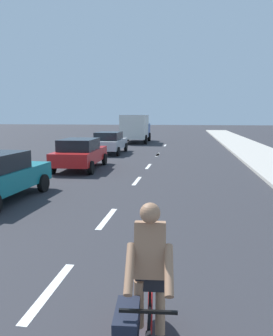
# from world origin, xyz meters

# --- Properties ---
(ground_plane) EXTENTS (160.00, 160.00, 0.00)m
(ground_plane) POSITION_xyz_m (0.00, 20.00, 0.00)
(ground_plane) COLOR #2D2D33
(sidewalk_strip) EXTENTS (3.60, 80.00, 0.14)m
(sidewalk_strip) POSITION_xyz_m (7.11, 22.00, 0.07)
(sidewalk_strip) COLOR #B2ADA3
(sidewalk_strip) RESTS_ON ground
(lane_stripe_1) EXTENTS (0.16, 1.80, 0.01)m
(lane_stripe_1) POSITION_xyz_m (0.00, 5.31, 0.00)
(lane_stripe_1) COLOR white
(lane_stripe_1) RESTS_ON ground
(lane_stripe_2) EXTENTS (0.16, 1.80, 0.01)m
(lane_stripe_2) POSITION_xyz_m (0.00, 8.98, 0.00)
(lane_stripe_2) COLOR white
(lane_stripe_2) RESTS_ON ground
(lane_stripe_3) EXTENTS (0.16, 1.80, 0.01)m
(lane_stripe_3) POSITION_xyz_m (0.00, 14.10, 0.00)
(lane_stripe_3) COLOR white
(lane_stripe_3) RESTS_ON ground
(lane_stripe_4) EXTENTS (0.16, 1.80, 0.01)m
(lane_stripe_4) POSITION_xyz_m (0.00, 18.13, 0.00)
(lane_stripe_4) COLOR white
(lane_stripe_4) RESTS_ON ground
(lane_stripe_5) EXTENTS (0.16, 1.80, 0.01)m
(lane_stripe_5) POSITION_xyz_m (0.00, 23.39, 0.00)
(lane_stripe_5) COLOR white
(lane_stripe_5) RESTS_ON ground
(lane_stripe_6) EXTENTS (0.16, 1.80, 0.01)m
(lane_stripe_6) POSITION_xyz_m (0.00, 23.69, 0.00)
(lane_stripe_6) COLOR white
(lane_stripe_6) RESTS_ON ground
(lane_stripe_7) EXTENTS (0.16, 1.80, 0.01)m
(lane_stripe_7) POSITION_xyz_m (0.00, 30.91, 0.00)
(lane_stripe_7) COLOR white
(lane_stripe_7) RESTS_ON ground
(cyclist) EXTENTS (0.66, 1.71, 1.82)m
(cyclist) POSITION_xyz_m (1.67, 4.07, 0.83)
(cyclist) COLOR black
(cyclist) RESTS_ON ground
(parked_car_red) EXTENTS (2.22, 4.54, 1.57)m
(parked_car_red) POSITION_xyz_m (-3.36, 16.70, 0.84)
(parked_car_red) COLOR red
(parked_car_red) RESTS_ON ground
(parked_car_silver) EXTENTS (2.10, 4.46, 1.57)m
(parked_car_silver) POSITION_xyz_m (-3.56, 23.76, 0.84)
(parked_car_silver) COLOR #B7BABF
(parked_car_silver) RESTS_ON ground
(delivery_truck) EXTENTS (2.82, 6.31, 2.80)m
(delivery_truck) POSITION_xyz_m (-3.23, 33.74, 1.50)
(delivery_truck) COLOR #23478C
(delivery_truck) RESTS_ON ground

